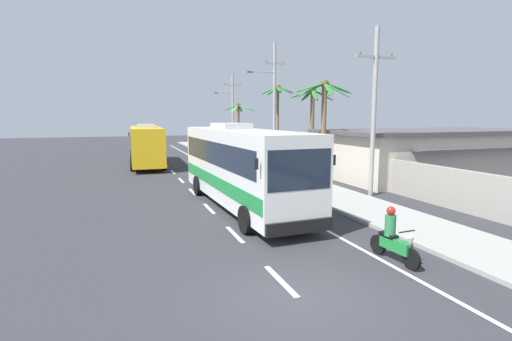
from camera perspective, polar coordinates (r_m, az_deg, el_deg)
name	(u,v)px	position (r m, az deg, el deg)	size (l,w,h in m)	color
ground_plane	(296,296)	(9.62, 5.95, -18.12)	(160.00, 160.00, 0.00)	#303035
sidewalk_kerb	(329,194)	(21.10, 10.86, -3.49)	(3.20, 90.00, 0.14)	#999993
lane_markings	(225,187)	(23.39, -4.60, -2.41)	(3.55, 71.00, 0.01)	white
boundary_wall	(348,166)	(26.30, 13.62, 0.63)	(0.24, 60.00, 1.89)	#9E998E
coach_bus_foreground	(241,164)	(17.87, -2.30, 0.97)	(3.29, 11.71, 3.92)	silver
coach_bus_far_lane	(146,144)	(34.58, -16.08, 3.83)	(3.15, 11.39, 3.62)	gold
motorcycle_beside_bus	(393,239)	(12.12, 19.78, -9.63)	(0.56, 1.96, 1.61)	black
motorcycle_trailing	(228,166)	(28.06, -4.17, 0.74)	(0.56, 1.96, 1.68)	black
pedestrian_near_kerb	(279,161)	(27.90, 3.49, 1.37)	(0.36, 0.36, 1.65)	gold
utility_pole_mid	(374,110)	(21.20, 17.21, 8.69)	(2.41, 0.24, 8.82)	#9E9E99
utility_pole_far	(274,102)	(32.58, 2.63, 10.14)	(3.34, 0.24, 10.27)	#9E9E99
utility_pole_distant	(232,111)	(45.04, -3.59, 8.82)	(3.33, 0.24, 9.06)	#9E9E99
palm_second	(324,110)	(25.41, 10.08, 8.96)	(3.78, 3.66, 6.62)	brown
palm_third	(312,111)	(30.47, 8.41, 8.73)	(3.49, 3.44, 6.52)	brown
palm_fourth	(278,104)	(37.01, 3.25, 9.93)	(3.11, 3.19, 7.29)	brown
palm_farthest	(238,119)	(42.37, -2.71, 7.74)	(3.89, 3.54, 5.73)	brown
roadside_building	(431,153)	(29.77, 24.70, 2.40)	(15.49, 8.48, 3.34)	beige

